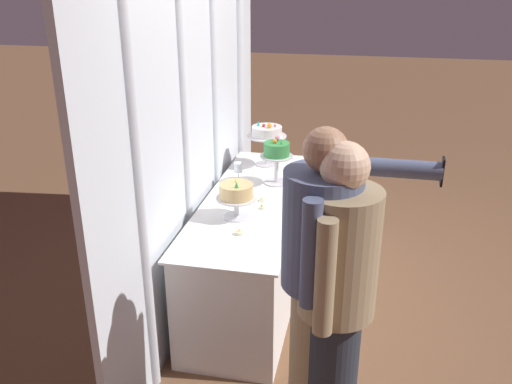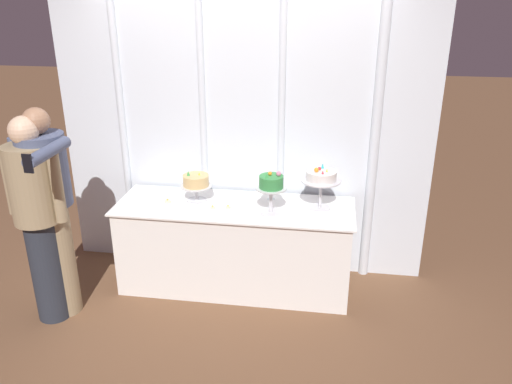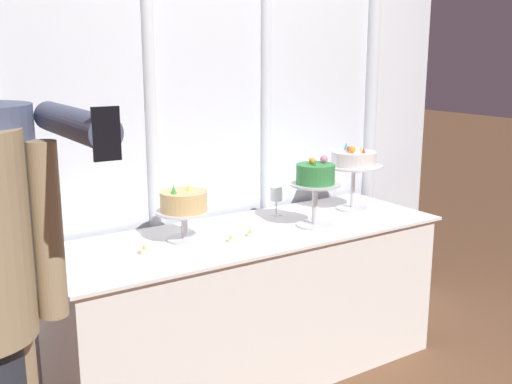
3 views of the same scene
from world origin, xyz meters
TOP-DOWN VIEW (x-y plane):
  - ground_plane at (0.00, 0.00)m, footprint 24.00×24.00m
  - draped_curtain at (0.02, 0.49)m, footprint 3.23×0.16m
  - cake_table at (0.00, 0.10)m, footprint 1.98×0.67m
  - cake_display_leftmost at (-0.33, 0.15)m, footprint 0.26×0.26m
  - cake_display_center at (0.32, -0.00)m, footprint 0.25×0.25m
  - cake_display_rightmost at (0.70, 0.15)m, footprint 0.32×0.32m
  - wine_glass at (0.28, 0.28)m, footprint 0.06×0.06m
  - tealight_far_left at (-0.57, 0.07)m, footprint 0.05×0.05m
  - tealight_near_left at (-0.17, 0.01)m, footprint 0.04×0.04m
  - tealight_near_right at (-0.04, 0.04)m, footprint 0.05×0.05m
  - guest_man_dark_suit at (-1.35, -0.56)m, footprint 0.51×0.41m
  - guest_girl_blue_dress at (-1.30, -0.48)m, footprint 0.51×0.69m

SIDE VIEW (x-z plane):
  - ground_plane at x=0.00m, z-range 0.00..0.00m
  - cake_table at x=0.00m, z-range 0.00..0.76m
  - tealight_near_right at x=-0.04m, z-range 0.76..0.79m
  - tealight_near_left at x=-0.17m, z-range 0.76..0.79m
  - tealight_far_left at x=-0.57m, z-range 0.75..0.79m
  - wine_glass at x=0.28m, z-range 0.80..0.95m
  - guest_man_dark_suit at x=-1.35m, z-range 0.07..1.70m
  - guest_girl_blue_dress at x=-1.30m, z-range 0.08..1.75m
  - cake_display_leftmost at x=-0.33m, z-range 0.79..1.07m
  - cake_display_center at x=0.32m, z-range 0.82..1.18m
  - cake_display_rightmost at x=0.70m, z-range 0.84..1.21m
  - draped_curtain at x=0.02m, z-range 0.10..2.99m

